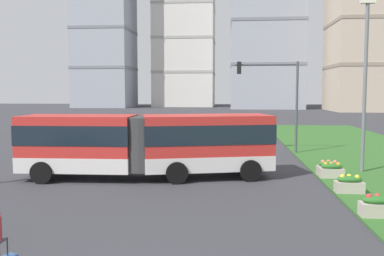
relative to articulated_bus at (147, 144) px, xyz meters
name	(u,v)px	position (x,y,z in m)	size (l,w,h in m)	color
articulated_bus	(147,144)	(0.00, 0.00, 0.00)	(11.93, 4.22, 3.00)	red
car_white_van	(96,143)	(-4.72, 6.87, -0.90)	(4.51, 2.25, 1.58)	silver
flower_planter_2	(378,206)	(8.68, -5.71, -1.23)	(1.10, 0.56, 0.74)	#B7AD9E
flower_planter_3	(349,184)	(8.68, -2.47, -1.23)	(1.10, 0.56, 0.74)	#B7AD9E
flower_planter_4	(332,170)	(8.68, 0.48, -1.23)	(1.10, 0.56, 0.74)	#B7AD9E
flower_planter_5	(329,168)	(8.68, 1.08, -1.23)	(1.10, 0.56, 0.74)	#B7AD9E
traffic_light_far_right	(276,90)	(6.92, 8.63, 2.54)	(4.18, 0.28, 6.07)	#474C51
streetlight_median	(365,79)	(10.58, 2.16, 3.10)	(0.70, 0.28, 8.62)	slate
apartment_tower_west	(104,13)	(-28.68, 88.96, 22.67)	(14.22, 14.83, 48.62)	#9EA3AD
apartment_tower_westcentre	(185,9)	(-8.62, 98.02, 25.05)	(16.31, 16.95, 53.36)	silver
apartment_tower_centre	(267,4)	(12.59, 84.10, 23.33)	(17.13, 14.46, 49.94)	#9EA3AD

